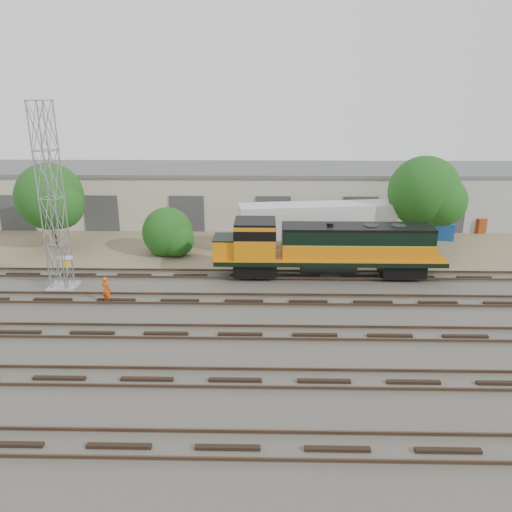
{
  "coord_description": "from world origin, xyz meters",
  "views": [
    {
      "loc": [
        1.35,
        -27.09,
        12.4
      ],
      "look_at": [
        0.7,
        4.0,
        2.2
      ],
      "focal_mm": 35.0,
      "sensor_mm": 36.0,
      "label": 1
    }
  ],
  "objects_px": {
    "signal_tower": "(52,202)",
    "locomotive": "(325,247)",
    "worker": "(106,290)",
    "semi_trailer": "(320,221)"
  },
  "relations": [
    {
      "from": "signal_tower",
      "to": "locomotive",
      "type": "bearing_deg",
      "value": 7.89
    },
    {
      "from": "locomotive",
      "to": "semi_trailer",
      "type": "bearing_deg",
      "value": 86.95
    },
    {
      "from": "worker",
      "to": "signal_tower",
      "type": "bearing_deg",
      "value": -5.74
    },
    {
      "from": "worker",
      "to": "semi_trailer",
      "type": "relative_size",
      "value": 0.13
    },
    {
      "from": "locomotive",
      "to": "signal_tower",
      "type": "xyz_separation_m",
      "value": [
        -17.6,
        -2.44,
        3.62
      ]
    },
    {
      "from": "worker",
      "to": "semi_trailer",
      "type": "xyz_separation_m",
      "value": [
        14.28,
        11.15,
        1.61
      ]
    },
    {
      "from": "signal_tower",
      "to": "semi_trailer",
      "type": "xyz_separation_m",
      "value": [
        17.95,
        8.88,
        -3.39
      ]
    },
    {
      "from": "worker",
      "to": "semi_trailer",
      "type": "height_order",
      "value": "semi_trailer"
    },
    {
      "from": "signal_tower",
      "to": "worker",
      "type": "distance_m",
      "value": 6.6
    },
    {
      "from": "semi_trailer",
      "to": "locomotive",
      "type": "bearing_deg",
      "value": -101.09
    }
  ]
}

